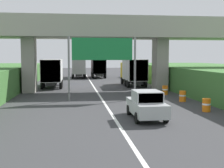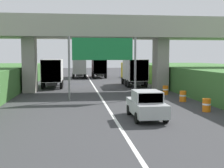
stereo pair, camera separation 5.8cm
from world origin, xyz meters
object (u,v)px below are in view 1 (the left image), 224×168
Objects in this scene: truck_yellow at (133,71)px; construction_barrel_4 at (165,90)px; overhead_highway_sign at (102,53)px; truck_blue at (53,72)px; truck_black at (98,67)px; construction_barrel_2 at (206,105)px; construction_barrel_3 at (183,96)px; car_silver at (146,105)px; truck_red at (79,67)px.

construction_barrel_4 is at bearing -81.55° from truck_yellow.
overhead_highway_sign is 0.81× the size of truck_blue.
truck_black is 17.75m from truck_blue.
construction_barrel_2 is (4.68, -34.48, -1.47)m from truck_black.
truck_blue is at bearing -113.04° from truck_black.
overhead_highway_sign is at bearing 165.60° from construction_barrel_3.
truck_yellow is 8.11× the size of construction_barrel_2.
construction_barrel_3 is at bearing 53.70° from car_silver.
truck_blue is (-10.22, -0.36, 0.00)m from truck_yellow.
overhead_highway_sign is at bearing -112.84° from truck_yellow.
car_silver is 4.98m from construction_barrel_2.
overhead_highway_sign reaches higher than truck_red.
truck_red is 1.00× the size of truck_blue.
truck_red is (-3.52, -0.17, 0.00)m from truck_black.
overhead_highway_sign is at bearing -155.85° from construction_barrel_4.
construction_barrel_3 is at bearing -81.00° from truck_black.
overhead_highway_sign is 6.53× the size of construction_barrel_2.
construction_barrel_3 is at bearing -84.00° from truck_yellow.
truck_red is 16.52m from truck_blue.
truck_red reaches higher than car_silver.
truck_blue is 8.11× the size of construction_barrel_3.
car_silver is 7.93m from construction_barrel_3.
construction_barrel_4 is (8.17, -25.08, -1.47)m from truck_red.
car_silver is 4.56× the size of construction_barrel_3.
car_silver is at bearing -159.13° from construction_barrel_2.
truck_black is 1.00× the size of truck_yellow.
car_silver reaches higher than construction_barrel_2.
truck_blue is 8.11× the size of construction_barrel_4.
truck_black is 1.00× the size of truck_red.
overhead_highway_sign reaches higher than truck_blue.
truck_red reaches higher than construction_barrel_2.
truck_black is at bearing 66.96° from truck_blue.
construction_barrel_3 is at bearing -14.40° from overhead_highway_sign.
truck_blue reaches higher than car_silver.
construction_barrel_3 is (8.25, -29.70, -1.47)m from truck_red.
construction_barrel_2 is (11.63, -18.15, -1.47)m from truck_blue.
truck_blue is (-3.42, -16.16, 0.00)m from truck_red.
truck_black is 1.78× the size of car_silver.
overhead_highway_sign is 9.77m from construction_barrel_2.
truck_blue is at bearing 130.79° from construction_barrel_3.
truck_black is 16.30m from truck_yellow.
construction_barrel_4 is (1.38, -9.28, -1.47)m from truck_yellow.
car_silver is (6.99, -19.92, -1.08)m from truck_blue.
truck_red is 26.42m from construction_barrel_4.
truck_yellow is 10.22m from truck_blue.
truck_red reaches higher than construction_barrel_4.
truck_red is at bearing 95.64° from car_silver.
truck_black is 34.83m from construction_barrel_2.
construction_barrel_4 is at bearing -37.57° from truck_blue.
car_silver reaches higher than construction_barrel_4.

